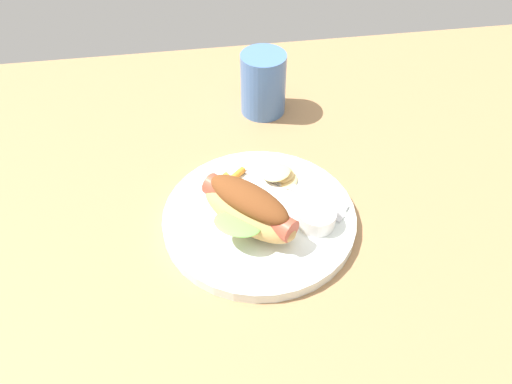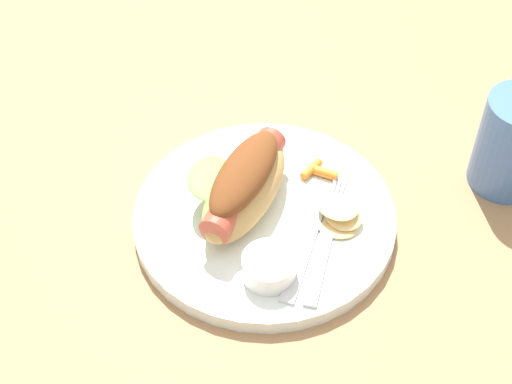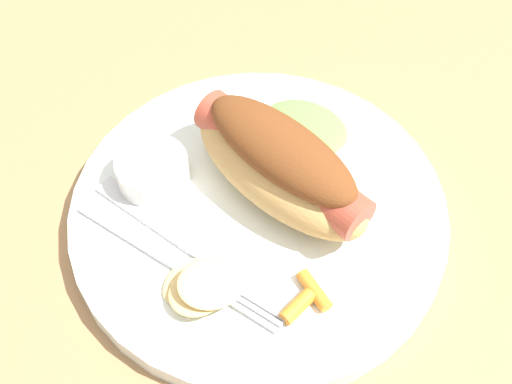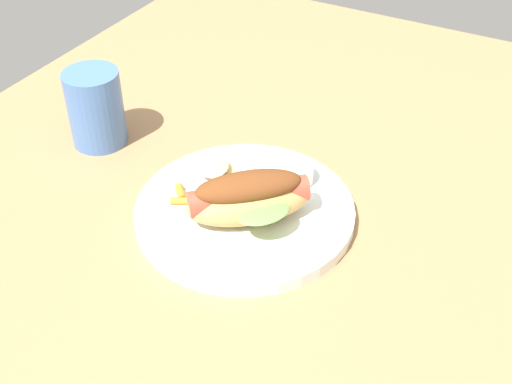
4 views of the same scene
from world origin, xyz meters
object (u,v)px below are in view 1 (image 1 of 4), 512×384
object	(u,v)px
fork	(296,189)
carrot_garnish	(234,177)
chips_pile	(281,175)
sauce_ramekin	(317,218)
hot_dog	(249,208)
drinking_cup	(263,84)
knife	(298,201)
plate	(259,218)

from	to	relation	value
fork	carrot_garnish	bearing A→B (deg)	14.91
chips_pile	sauce_ramekin	bearing A→B (deg)	-71.11
hot_dog	drinking_cup	xyz separation A→B (cm)	(6.14, 26.44, 0.51)
sauce_ramekin	knife	size ratio (longest dim) A/B	0.38
knife	drinking_cup	xyz separation A→B (cm)	(-1.03, 23.50, 3.38)
plate	chips_pile	distance (cm)	7.45
plate	knife	bearing A→B (deg)	14.68
hot_dog	knife	world-z (taller)	hot_dog
carrot_garnish	chips_pile	bearing A→B (deg)	-9.28
hot_dog	fork	distance (cm)	9.36
sauce_ramekin	chips_pile	bearing A→B (deg)	108.89
fork	chips_pile	world-z (taller)	chips_pile
hot_dog	knife	xyz separation A→B (cm)	(7.17, 2.94, -2.87)
plate	drinking_cup	size ratio (longest dim) A/B	2.47
plate	knife	world-z (taller)	knife
plate	hot_dog	distance (cm)	4.42
knife	carrot_garnish	bearing A→B (deg)	5.91
plate	chips_pile	xyz separation A→B (cm)	(4.01, 6.05, 1.70)
hot_dog	plate	bearing A→B (deg)	-89.50
sauce_ramekin	drinking_cup	bearing A→B (deg)	95.09
plate	fork	size ratio (longest dim) A/B	1.93
hot_dog	knife	size ratio (longest dim) A/B	1.11
sauce_ramekin	fork	xyz separation A→B (cm)	(-1.33, 6.40, -0.95)
hot_dog	carrot_garnish	distance (cm)	9.00
sauce_ramekin	fork	bearing A→B (deg)	101.73
fork	carrot_garnish	size ratio (longest dim) A/B	3.58
plate	fork	distance (cm)	6.83
plate	sauce_ramekin	xyz separation A→B (cm)	(7.01, -2.74, 1.95)
plate	chips_pile	bearing A→B (deg)	56.49
hot_dog	drinking_cup	size ratio (longest dim) A/B	1.40
sauce_ramekin	knife	distance (cm)	4.55
plate	hot_dog	bearing A→B (deg)	-137.23
sauce_ramekin	chips_pile	size ratio (longest dim) A/B	0.80
fork	chips_pile	distance (cm)	3.01
knife	carrot_garnish	world-z (taller)	carrot_garnish
knife	chips_pile	size ratio (longest dim) A/B	2.12
sauce_ramekin	carrot_garnish	distance (cm)	13.67
chips_pile	plate	bearing A→B (deg)	-123.51
chips_pile	drinking_cup	xyz separation A→B (cm)	(0.54, 18.92, 2.66)
chips_pile	carrot_garnish	size ratio (longest dim) A/B	1.66
fork	knife	distance (cm)	2.20
sauce_ramekin	fork	world-z (taller)	sauce_ramekin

